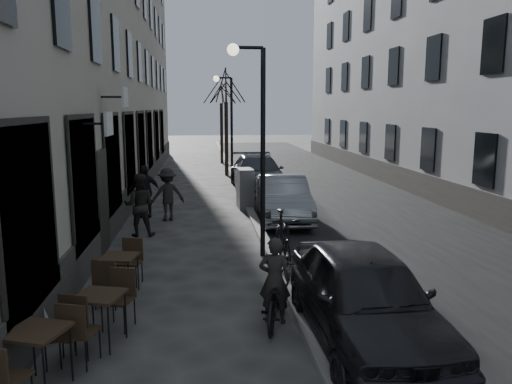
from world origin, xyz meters
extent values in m
cube|color=black|center=(3.85, 16.00, 0.00)|extent=(7.30, 60.00, 0.00)
cube|color=gray|center=(0.20, 16.00, 0.06)|extent=(0.25, 60.00, 0.12)
cube|color=gray|center=(-6.00, 16.50, 8.00)|extent=(4.00, 35.00, 16.00)
cube|color=gray|center=(9.50, 16.50, 8.00)|extent=(4.00, 35.00, 16.00)
cylinder|color=black|center=(0.00, 6.00, 2.50)|extent=(0.12, 0.12, 5.00)
cylinder|color=black|center=(-0.35, 6.00, 5.00)|extent=(0.70, 0.08, 0.08)
sphere|color=#FFF2CC|center=(-0.70, 6.00, 4.95)|extent=(0.28, 0.28, 0.28)
cylinder|color=black|center=(0.00, 18.00, 2.50)|extent=(0.12, 0.12, 5.00)
cylinder|color=black|center=(-0.35, 18.00, 5.00)|extent=(0.70, 0.08, 0.08)
sphere|color=#FFF2CC|center=(-0.70, 18.00, 4.95)|extent=(0.28, 0.28, 0.28)
cylinder|color=black|center=(-0.10, 21.00, 1.95)|extent=(0.20, 0.20, 3.90)
cylinder|color=black|center=(-0.10, 27.00, 1.95)|extent=(0.20, 0.20, 3.90)
cube|color=#322216|center=(-3.62, 0.41, 0.81)|extent=(0.87, 0.87, 0.04)
cylinder|color=black|center=(-3.98, 0.23, 0.40)|extent=(0.03, 0.03, 0.79)
cylinder|color=black|center=(-3.44, 0.05, 0.40)|extent=(0.03, 0.03, 0.79)
cylinder|color=black|center=(-3.79, 0.77, 0.40)|extent=(0.03, 0.03, 0.79)
cylinder|color=black|center=(-3.25, 0.59, 0.40)|extent=(0.03, 0.03, 0.79)
cube|color=#322216|center=(-3.07, 1.61, 0.80)|extent=(0.84, 0.84, 0.04)
cylinder|color=black|center=(-3.42, 1.43, 0.39)|extent=(0.03, 0.03, 0.78)
cylinder|color=black|center=(-2.88, 1.26, 0.39)|extent=(0.03, 0.03, 0.78)
cylinder|color=black|center=(-3.25, 1.96, 0.39)|extent=(0.03, 0.03, 0.78)
cylinder|color=black|center=(-2.71, 1.80, 0.39)|extent=(0.03, 0.03, 0.78)
cube|color=#322216|center=(-3.10, 3.72, 0.77)|extent=(0.77, 0.77, 0.04)
cylinder|color=black|center=(-3.42, 3.51, 0.38)|extent=(0.03, 0.03, 0.75)
cylinder|color=black|center=(-2.89, 3.40, 0.38)|extent=(0.03, 0.03, 0.75)
cylinder|color=black|center=(-3.31, 4.04, 0.38)|extent=(0.03, 0.03, 0.75)
cylinder|color=black|center=(-2.78, 3.93, 0.38)|extent=(0.03, 0.03, 0.75)
cube|color=black|center=(-3.95, 2.02, 0.02)|extent=(0.47, 0.68, 0.04)
cube|color=silver|center=(-4.03, 2.02, 0.54)|extent=(0.43, 0.66, 1.03)
cube|color=slate|center=(0.10, 12.01, 0.72)|extent=(0.59, 1.00, 1.45)
imported|color=black|center=(-0.28, 2.15, 0.46)|extent=(1.03, 1.84, 0.92)
imported|color=black|center=(-0.28, 2.15, 0.75)|extent=(0.62, 0.48, 1.50)
imported|color=#272421|center=(-3.26, 8.34, 0.90)|extent=(0.89, 0.70, 1.79)
imported|color=black|center=(-2.58, 10.25, 0.86)|extent=(1.25, 0.94, 1.71)
imported|color=black|center=(-3.37, 10.89, 0.88)|extent=(1.03, 0.43, 1.75)
imported|color=black|center=(1.00, 1.26, 0.75)|extent=(1.83, 4.43, 1.50)
imported|color=gray|center=(1.16, 9.93, 0.71)|extent=(1.71, 4.40, 1.43)
imported|color=#373B41|center=(1.00, 15.91, 0.77)|extent=(2.19, 5.31, 1.54)
imported|color=black|center=(0.35, 5.04, 0.65)|extent=(0.63, 2.16, 1.29)
camera|label=1|loc=(-1.48, -5.85, 3.64)|focal=35.00mm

